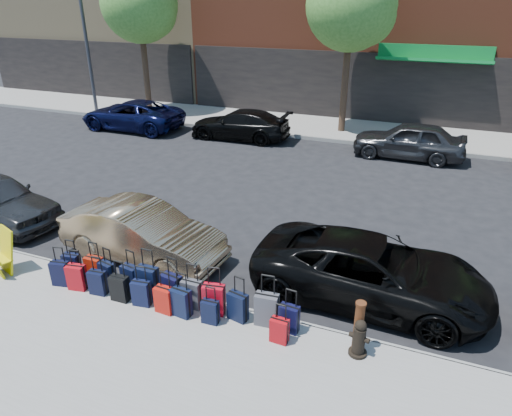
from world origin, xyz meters
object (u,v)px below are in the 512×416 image
at_px(fire_hydrant, 359,339).
at_px(car_far_2, 409,140).
at_px(streetlight, 87,22).
at_px(suitcase_front_5, 172,289).
at_px(bollard, 358,326).
at_px(tree_left, 142,6).
at_px(car_near_2, 371,271).
at_px(car_far_0, 132,115).
at_px(car_near_1, 142,233).
at_px(car_far_1, 240,125).
at_px(tree_center, 354,8).

bearing_deg(fire_hydrant, car_far_2, 102.58).
relative_size(streetlight, suitcase_front_5, 7.86).
xyz_separation_m(suitcase_front_5, bollard, (3.75, -0.01, 0.20)).
distance_m(tree_left, streetlight, 3.11).
height_order(streetlight, car_near_2, streetlight).
distance_m(bollard, car_far_2, 11.79).
bearing_deg(car_far_0, streetlight, -119.85).
distance_m(suitcase_front_5, car_near_1, 2.25).
xyz_separation_m(streetlight, suitcase_front_5, (12.84, -13.62, -4.19)).
bearing_deg(streetlight, suitcase_front_5, -46.68).
xyz_separation_m(tree_left, fire_hydrant, (13.70, -14.43, -4.93)).
bearing_deg(tree_left, bollard, -46.38).
height_order(car_far_1, car_far_2, car_far_2).
distance_m(streetlight, car_far_2, 17.03).
distance_m(fire_hydrant, car_near_1, 5.72).
bearing_deg(car_far_1, bollard, 30.25).
bearing_deg(car_near_2, car_far_0, 54.75).
relative_size(car_near_2, car_far_2, 1.15).
bearing_deg(streetlight, car_near_1, -47.43).
bearing_deg(car_far_0, suitcase_front_5, 38.78).
bearing_deg(car_far_1, car_near_1, 8.85).
relative_size(fire_hydrant, car_far_0, 0.15).
bearing_deg(tree_center, car_near_2, -76.10).
distance_m(suitcase_front_5, bollard, 3.76).
relative_size(car_near_1, car_far_2, 0.97).
height_order(tree_left, tree_center, same).
height_order(bollard, car_far_1, car_far_1).
height_order(bollard, car_near_2, car_near_2).
bearing_deg(car_near_1, car_far_2, -22.72).
bearing_deg(tree_left, fire_hydrant, -46.49).
distance_m(tree_left, car_far_0, 5.61).
distance_m(tree_center, car_far_2, 6.13).
distance_m(car_far_0, car_far_2, 12.69).
relative_size(tree_left, suitcase_front_5, 7.14).
height_order(tree_left, bollard, tree_left).
bearing_deg(tree_center, fire_hydrant, -77.48).
height_order(car_near_2, car_far_1, car_near_2).
distance_m(suitcase_front_5, car_near_2, 4.12).
xyz_separation_m(fire_hydrant, bollard, (-0.05, 0.11, 0.19)).
height_order(tree_center, fire_hydrant, tree_center).
bearing_deg(tree_left, suitcase_front_5, -55.33).
height_order(fire_hydrant, bollard, bollard).
relative_size(fire_hydrant, car_far_2, 0.17).
xyz_separation_m(car_near_2, car_far_1, (-7.29, 9.98, -0.03)).
relative_size(tree_left, car_near_1, 1.76).
relative_size(tree_left, car_near_2, 1.49).
bearing_deg(tree_center, car_near_1, -100.08).
height_order(tree_center, bollard, tree_center).
bearing_deg(tree_left, car_near_1, -57.39).
xyz_separation_m(suitcase_front_5, car_near_1, (-1.69, 1.47, 0.21)).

